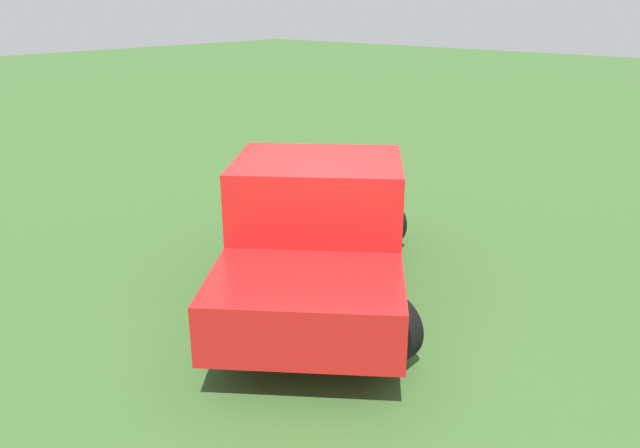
{
  "coord_description": "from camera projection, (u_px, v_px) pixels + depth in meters",
  "views": [
    {
      "loc": [
        -4.05,
        4.8,
        3.49
      ],
      "look_at": [
        0.69,
        -0.69,
        0.9
      ],
      "focal_mm": 35.24,
      "sensor_mm": 36.0,
      "label": 1
    }
  ],
  "objects": [
    {
      "name": "pickup_truck",
      "position": [
        319.0,
        226.0,
        7.57
      ],
      "size": [
        4.48,
        5.14,
        1.79
      ],
      "rotation": [
        0.0,
        0.0,
        5.35
      ],
      "color": "black",
      "rests_on": "ground_plane"
    },
    {
      "name": "ground_plane",
      "position": [
        327.0,
        328.0,
        7.08
      ],
      "size": [
        80.0,
        80.0,
        0.0
      ],
      "primitive_type": "plane",
      "color": "#3D662D"
    }
  ]
}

